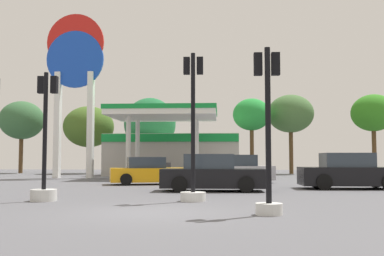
# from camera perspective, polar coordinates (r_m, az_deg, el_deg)

# --- Properties ---
(ground_plane) EXTENTS (90.00, 90.00, 0.00)m
(ground_plane) POSITION_cam_1_polar(r_m,az_deg,el_deg) (11.91, -5.09, -10.44)
(ground_plane) COLOR #56565B
(ground_plane) RESTS_ON ground
(gas_station) EXTENTS (10.55, 11.80, 4.83)m
(gas_station) POSITION_cam_1_polar(r_m,az_deg,el_deg) (36.69, -2.51, -2.79)
(gas_station) COLOR #ADA89E
(gas_station) RESTS_ON ground
(station_pole_sign) EXTENTS (4.10, 0.56, 11.73)m
(station_pole_sign) POSITION_cam_1_polar(r_m,az_deg,el_deg) (33.79, -14.40, 6.62)
(station_pole_sign) COLOR white
(station_pole_sign) RESTS_ON ground
(car_0) EXTENTS (4.56, 2.10, 1.63)m
(car_0) POSITION_cam_1_polar(r_m,az_deg,el_deg) (22.11, 19.10, -5.27)
(car_0) COLOR black
(car_0) RESTS_ON ground
(car_1) EXTENTS (4.38, 2.04, 1.56)m
(car_1) POSITION_cam_1_polar(r_m,az_deg,el_deg) (19.46, 2.53, -5.79)
(car_1) COLOR black
(car_1) RESTS_ON ground
(car_2) EXTENTS (4.35, 2.73, 1.45)m
(car_2) POSITION_cam_1_polar(r_m,az_deg,el_deg) (24.54, -5.48, -5.49)
(car_2) COLOR black
(car_2) RESTS_ON ground
(car_3) EXTENTS (4.71, 2.69, 1.59)m
(car_3) POSITION_cam_1_polar(r_m,az_deg,el_deg) (26.24, 5.23, -5.25)
(car_3) COLOR black
(car_3) RESTS_ON ground
(traffic_signal_0) EXTENTS (0.66, 0.69, 4.14)m
(traffic_signal_0) POSITION_cam_1_polar(r_m,az_deg,el_deg) (11.45, 9.48, -2.44)
(traffic_signal_0) COLOR silver
(traffic_signal_0) RESTS_ON ground
(traffic_signal_1) EXTENTS (0.82, 0.82, 4.83)m
(traffic_signal_1) POSITION_cam_1_polar(r_m,az_deg,el_deg) (14.85, 0.14, -3.05)
(traffic_signal_1) COLOR silver
(traffic_signal_1) RESTS_ON ground
(traffic_signal_2) EXTENTS (0.84, 0.84, 4.21)m
(traffic_signal_2) POSITION_cam_1_polar(r_m,az_deg,el_deg) (15.67, -17.90, -4.36)
(traffic_signal_2) COLOR silver
(traffic_signal_2) RESTS_ON ground
(tree_0) EXTENTS (4.15, 4.15, 6.80)m
(tree_0) POSITION_cam_1_polar(r_m,az_deg,el_deg) (46.12, -20.47, 0.88)
(tree_0) COLOR brown
(tree_0) RESTS_ON ground
(tree_1) EXTENTS (4.62, 4.62, 6.18)m
(tree_1) POSITION_cam_1_polar(r_m,az_deg,el_deg) (43.09, -12.76, 0.14)
(tree_1) COLOR brown
(tree_1) RESTS_ON ground
(tree_2) EXTENTS (4.54, 4.54, 6.72)m
(tree_2) POSITION_cam_1_polar(r_m,az_deg,el_deg) (40.40, -5.27, 0.51)
(tree_2) COLOR brown
(tree_2) RESTS_ON ground
(tree_3) EXTENTS (3.25, 3.25, 6.59)m
(tree_3) POSITION_cam_1_polar(r_m,az_deg,el_deg) (39.99, 7.44, 1.61)
(tree_3) COLOR brown
(tree_3) RESTS_ON ground
(tree_4) EXTENTS (4.14, 4.14, 7.14)m
(tree_4) POSITION_cam_1_polar(r_m,az_deg,el_deg) (42.25, 12.20, 1.72)
(tree_4) COLOR brown
(tree_4) RESTS_ON ground
(tree_5) EXTENTS (3.78, 3.78, 6.94)m
(tree_5) POSITION_cam_1_polar(r_m,az_deg,el_deg) (42.62, 21.68, 1.72)
(tree_5) COLOR brown
(tree_5) RESTS_ON ground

